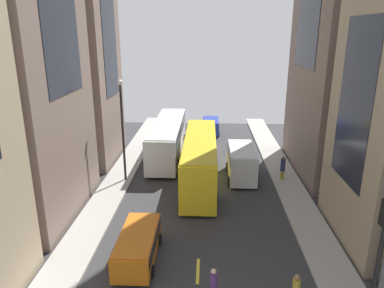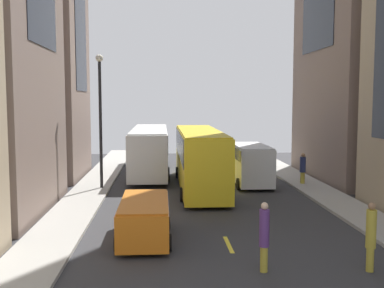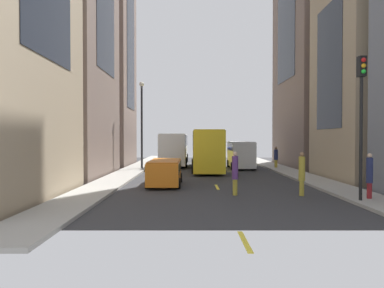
{
  "view_description": "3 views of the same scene",
  "coord_description": "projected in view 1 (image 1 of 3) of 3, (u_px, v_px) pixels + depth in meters",
  "views": [
    {
      "loc": [
        0.37,
        -25.76,
        11.53
      ],
      "look_at": [
        -1.0,
        5.49,
        1.65
      ],
      "focal_mm": 33.52,
      "sensor_mm": 36.0,
      "label": 1
    },
    {
      "loc": [
        -2.46,
        -27.2,
        5.37
      ],
      "look_at": [
        -0.29,
        6.04,
        2.26
      ],
      "focal_mm": 43.08,
      "sensor_mm": 36.0,
      "label": 2
    },
    {
      "loc": [
        -1.49,
        -30.41,
        2.92
      ],
      "look_at": [
        -1.33,
        2.93,
        2.33
      ],
      "focal_mm": 31.41,
      "sensor_mm": 36.0,
      "label": 3
    }
  ],
  "objects": [
    {
      "name": "ground_plane",
      "position": [
        202.0,
        185.0,
        28.03
      ],
      "size": [
        39.74,
        39.74,
        0.0
      ],
      "primitive_type": "plane",
      "color": "#333335"
    },
    {
      "name": "sidewalk_west",
      "position": [
        116.0,
        183.0,
        28.29
      ],
      "size": [
        2.23,
        44.0,
        0.15
      ],
      "primitive_type": "cube",
      "color": "#9E9B93",
      "rests_on": "ground"
    },
    {
      "name": "sidewalk_east",
      "position": [
        289.0,
        186.0,
        27.73
      ],
      "size": [
        2.23,
        44.0,
        0.15
      ],
      "primitive_type": "cube",
      "color": "#9E9B93",
      "rests_on": "ground"
    },
    {
      "name": "lane_stripe_1",
      "position": [
        198.0,
        271.0,
        18.03
      ],
      "size": [
        0.16,
        2.0,
        0.01
      ],
      "primitive_type": "cube",
      "color": "yellow",
      "rests_on": "ground"
    },
    {
      "name": "lane_stripe_2",
      "position": [
        202.0,
        185.0,
        28.03
      ],
      "size": [
        0.16,
        2.0,
        0.01
      ],
      "primitive_type": "cube",
      "color": "yellow",
      "rests_on": "ground"
    },
    {
      "name": "lane_stripe_3",
      "position": [
        204.0,
        145.0,
        38.03
      ],
      "size": [
        0.16,
        2.0,
        0.01
      ],
      "primitive_type": "cube",
      "color": "yellow",
      "rests_on": "ground"
    },
    {
      "name": "lane_stripe_4",
      "position": [
        205.0,
        121.0,
        48.04
      ],
      "size": [
        0.16,
        2.0,
        0.01
      ],
      "primitive_type": "cube",
      "color": "yellow",
      "rests_on": "ground"
    },
    {
      "name": "building_west_2",
      "position": [
        57.0,
        6.0,
        29.87
      ],
      "size": [
        8.6,
        7.51,
        26.98
      ],
      "color": "#7A665B",
      "rests_on": "ground"
    },
    {
      "name": "city_bus_white",
      "position": [
        168.0,
        135.0,
        34.2
      ],
      "size": [
        2.8,
        12.56,
        3.35
      ],
      "color": "silver",
      "rests_on": "ground"
    },
    {
      "name": "streetcar_yellow",
      "position": [
        200.0,
        156.0,
        28.28
      ],
      "size": [
        2.7,
        12.44,
        3.59
      ],
      "color": "yellow",
      "rests_on": "ground"
    },
    {
      "name": "delivery_van_white",
      "position": [
        241.0,
        161.0,
        29.0
      ],
      "size": [
        2.25,
        5.07,
        2.58
      ],
      "color": "white",
      "rests_on": "ground"
    },
    {
      "name": "car_blue_0",
      "position": [
        211.0,
        125.0,
        41.98
      ],
      "size": [
        1.99,
        4.09,
        1.68
      ],
      "color": "#2338AD",
      "rests_on": "ground"
    },
    {
      "name": "car_orange_1",
      "position": [
        138.0,
        244.0,
        18.67
      ],
      "size": [
        2.03,
        4.56,
        1.56
      ],
      "color": "orange",
      "rests_on": "ground"
    },
    {
      "name": "pedestrian_waiting_curb",
      "position": [
        283.0,
        167.0,
        28.55
      ],
      "size": [
        0.38,
        0.38,
        1.95
      ],
      "rotation": [
        0.0,
        0.0,
        4.69
      ],
      "color": "gold",
      "rests_on": "ground"
    },
    {
      "name": "traffic_light_near_corner",
      "position": [
        380.0,
        256.0,
        11.63
      ],
      "size": [
        0.32,
        0.44,
        6.39
      ],
      "color": "black",
      "rests_on": "ground"
    },
    {
      "name": "streetlamp_near",
      "position": [
        122.0,
        121.0,
        27.36
      ],
      "size": [
        0.44,
        0.44,
        7.97
      ],
      "color": "black",
      "rests_on": "ground"
    }
  ]
}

